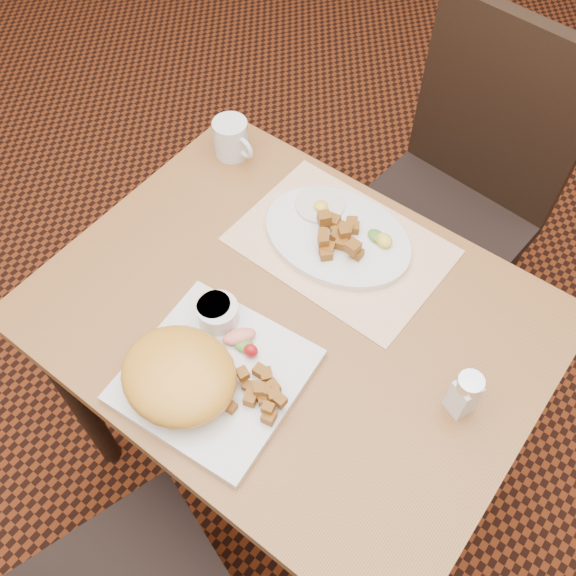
{
  "coord_description": "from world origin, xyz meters",
  "views": [
    {
      "loc": [
        0.37,
        -0.5,
        1.75
      ],
      "look_at": [
        -0.01,
        0.0,
        0.82
      ],
      "focal_mm": 40.0,
      "sensor_mm": 36.0,
      "label": 1
    }
  ],
  "objects_px": {
    "plate_oval": "(337,237)",
    "coffee_mug": "(232,139)",
    "table": "(291,343)",
    "chair_far": "(457,191)",
    "plate_square": "(215,376)",
    "salt_shaker": "(465,394)"
  },
  "relations": [
    {
      "from": "plate_square",
      "to": "salt_shaker",
      "type": "height_order",
      "value": "salt_shaker"
    },
    {
      "from": "table",
      "to": "salt_shaker",
      "type": "relative_size",
      "value": 9.0
    },
    {
      "from": "plate_square",
      "to": "salt_shaker",
      "type": "distance_m",
      "value": 0.42
    },
    {
      "from": "salt_shaker",
      "to": "coffee_mug",
      "type": "relative_size",
      "value": 0.93
    },
    {
      "from": "plate_square",
      "to": "plate_oval",
      "type": "distance_m",
      "value": 0.38
    },
    {
      "from": "plate_square",
      "to": "salt_shaker",
      "type": "xyz_separation_m",
      "value": [
        0.36,
        0.21,
        0.04
      ]
    },
    {
      "from": "coffee_mug",
      "to": "plate_oval",
      "type": "bearing_deg",
      "value": -10.8
    },
    {
      "from": "chair_far",
      "to": "plate_square",
      "type": "xyz_separation_m",
      "value": [
        -0.06,
        -0.84,
        0.22
      ]
    },
    {
      "from": "plate_square",
      "to": "plate_oval",
      "type": "xyz_separation_m",
      "value": [
        -0.01,
        0.38,
        0.0
      ]
    },
    {
      "from": "chair_far",
      "to": "plate_square",
      "type": "relative_size",
      "value": 3.46
    },
    {
      "from": "chair_far",
      "to": "table",
      "type": "bearing_deg",
      "value": 91.68
    },
    {
      "from": "plate_square",
      "to": "plate_oval",
      "type": "relative_size",
      "value": 0.92
    },
    {
      "from": "plate_oval",
      "to": "salt_shaker",
      "type": "height_order",
      "value": "salt_shaker"
    },
    {
      "from": "table",
      "to": "chair_far",
      "type": "xyz_separation_m",
      "value": [
        0.03,
        0.65,
        -0.1
      ]
    },
    {
      "from": "chair_far",
      "to": "coffee_mug",
      "type": "relative_size",
      "value": 9.04
    },
    {
      "from": "chair_far",
      "to": "salt_shaker",
      "type": "bearing_deg",
      "value": 119.99
    },
    {
      "from": "plate_oval",
      "to": "coffee_mug",
      "type": "relative_size",
      "value": 2.84
    },
    {
      "from": "salt_shaker",
      "to": "plate_oval",
      "type": "bearing_deg",
      "value": 155.04
    },
    {
      "from": "table",
      "to": "coffee_mug",
      "type": "height_order",
      "value": "coffee_mug"
    },
    {
      "from": "table",
      "to": "chair_far",
      "type": "bearing_deg",
      "value": 87.04
    },
    {
      "from": "table",
      "to": "coffee_mug",
      "type": "relative_size",
      "value": 8.39
    },
    {
      "from": "table",
      "to": "chair_far",
      "type": "relative_size",
      "value": 0.93
    }
  ]
}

